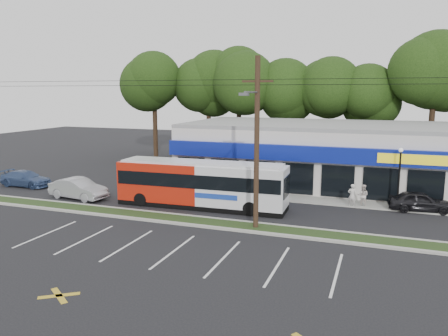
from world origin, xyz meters
TOP-DOWN VIEW (x-y plane):
  - ground at (0.00, 0.00)m, footprint 120.00×120.00m
  - grass_strip at (0.00, 1.00)m, footprint 40.00×1.60m
  - curb_south at (0.00, 0.15)m, footprint 40.00×0.25m
  - curb_north at (0.00, 1.85)m, footprint 40.00×0.25m
  - sidewalk at (5.00, 9.00)m, footprint 32.00×2.20m
  - strip_mall at (5.50, 15.91)m, footprint 25.00×12.55m
  - utility_pole at (2.83, 0.93)m, footprint 50.00×2.77m
  - lamp_post at (11.00, 8.80)m, footprint 0.30×0.30m
  - tree_line at (4.00, 26.00)m, footprint 46.76×6.76m
  - metrobus at (-1.96, 4.50)m, footprint 12.11×2.97m
  - car_dark at (12.41, 8.50)m, footprint 4.25×2.10m
  - car_silver at (-11.67, 3.50)m, footprint 4.90×2.21m
  - car_blue at (-18.76, 5.58)m, footprint 4.64×1.89m
  - pedestrian_a at (8.01, 8.04)m, footprint 0.64×0.45m
  - pedestrian_b at (8.70, 8.50)m, footprint 0.82×0.66m

SIDE VIEW (x-z plane):
  - ground at x=0.00m, z-range 0.00..0.00m
  - sidewalk at x=5.00m, z-range 0.00..0.10m
  - grass_strip at x=0.00m, z-range 0.00..0.12m
  - curb_south at x=0.00m, z-range 0.00..0.14m
  - curb_north at x=0.00m, z-range 0.00..0.14m
  - car_blue at x=-18.76m, z-range 0.00..1.34m
  - car_dark at x=12.41m, z-range 0.00..1.39m
  - car_silver at x=-11.67m, z-range 0.00..1.56m
  - pedestrian_b at x=8.70m, z-range 0.00..1.59m
  - pedestrian_a at x=8.01m, z-range 0.00..1.67m
  - metrobus at x=-1.96m, z-range 0.10..3.33m
  - strip_mall at x=5.50m, z-range 0.00..5.30m
  - lamp_post at x=11.00m, z-range 0.55..4.80m
  - utility_pole at x=2.83m, z-range 0.41..10.41m
  - tree_line at x=4.00m, z-range 2.50..14.33m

